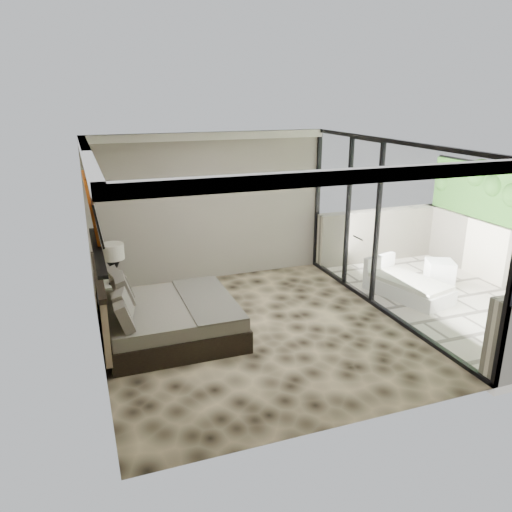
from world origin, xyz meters
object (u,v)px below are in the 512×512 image
object	(u,v)px
ottoman	(440,273)
lounger	(406,286)
table_lamp	(113,258)
nightstand	(114,298)
bed	(165,317)

from	to	relation	value
ottoman	lounger	xyz separation A→B (m)	(-0.92, -0.24, -0.05)
table_lamp	lounger	world-z (taller)	table_lamp
table_lamp	lounger	bearing A→B (deg)	-11.62
nightstand	lounger	distance (m)	5.09
table_lamp	nightstand	bearing A→B (deg)	125.62
lounger	ottoman	bearing A→B (deg)	-0.46
table_lamp	lounger	xyz separation A→B (m)	(4.93, -1.01, -0.77)
bed	lounger	size ratio (longest dim) A/B	1.20
bed	table_lamp	xyz separation A→B (m)	(-0.59, 1.15, 0.62)
nightstand	ottoman	distance (m)	5.95
ottoman	lounger	distance (m)	0.95
ottoman	lounger	size ratio (longest dim) A/B	0.29
ottoman	nightstand	bearing A→B (deg)	171.97
bed	ottoman	world-z (taller)	bed
bed	nightstand	size ratio (longest dim) A/B	4.05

